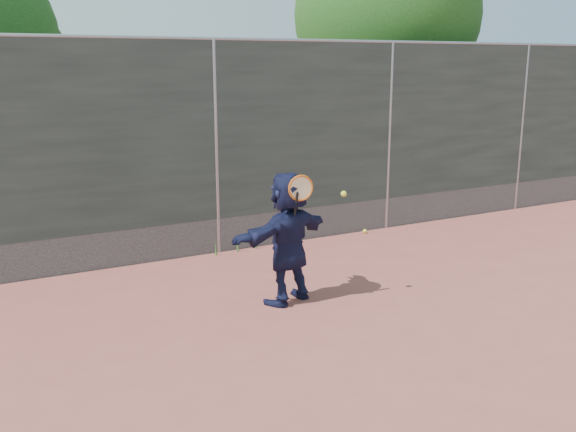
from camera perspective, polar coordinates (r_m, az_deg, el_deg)
name	(u,v)px	position (r m, az deg, el deg)	size (l,w,h in m)	color
ground	(352,342)	(6.50, 5.75, -11.06)	(80.00, 80.00, 0.00)	#9E4C42
player	(288,238)	(7.26, 0.00, -1.94)	(1.41, 0.45, 1.52)	#141839
ball_ground	(365,231)	(10.42, 6.85, -1.36)	(0.07, 0.07, 0.07)	yellow
fence	(216,144)	(9.09, -6.42, 6.42)	(20.00, 0.06, 3.03)	#38423D
swing_action	(305,190)	(7.00, 1.51, 2.30)	(0.70, 0.19, 0.51)	#C25512
tree_right	(393,20)	(13.34, 9.28, 16.80)	(3.78, 3.60, 5.39)	#382314
weed_clump	(240,242)	(9.39, -4.26, -2.34)	(0.68, 0.07, 0.30)	#387226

